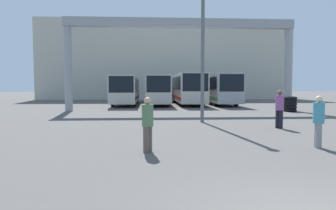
{
  "coord_description": "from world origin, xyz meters",
  "views": [
    {
      "loc": [
        -2.51,
        -4.11,
        2.06
      ],
      "look_at": [
        -0.84,
        23.14,
        0.3
      ],
      "focal_mm": 32.0,
      "sensor_mm": 36.0,
      "label": 1
    }
  ],
  "objects_px": {
    "pedestrian_near_center": "(279,108)",
    "tire_stack": "(290,104)",
    "pedestrian_far_center": "(319,120)",
    "bus_slot_2": "(187,87)",
    "pedestrian_near_right": "(148,123)",
    "bus_slot_1": "(157,88)",
    "bus_slot_3": "(219,88)",
    "traffic_cone": "(146,110)",
    "bus_slot_0": "(126,89)",
    "lamp_post": "(203,34)"
  },
  "relations": [
    {
      "from": "pedestrian_near_center",
      "to": "tire_stack",
      "type": "xyz_separation_m",
      "value": [
        4.92,
        9.1,
        -0.38
      ]
    },
    {
      "from": "pedestrian_far_center",
      "to": "bus_slot_2",
      "type": "bearing_deg",
      "value": -160.74
    },
    {
      "from": "pedestrian_near_right",
      "to": "tire_stack",
      "type": "height_order",
      "value": "pedestrian_near_right"
    },
    {
      "from": "bus_slot_1",
      "to": "bus_slot_3",
      "type": "distance_m",
      "value": 6.8
    },
    {
      "from": "bus_slot_2",
      "to": "traffic_cone",
      "type": "relative_size",
      "value": 20.35
    },
    {
      "from": "bus_slot_3",
      "to": "pedestrian_far_center",
      "type": "height_order",
      "value": "bus_slot_3"
    },
    {
      "from": "bus_slot_3",
      "to": "tire_stack",
      "type": "height_order",
      "value": "bus_slot_3"
    },
    {
      "from": "bus_slot_1",
      "to": "pedestrian_near_right",
      "type": "xyz_separation_m",
      "value": [
        -0.89,
        -23.83,
        -0.87
      ]
    },
    {
      "from": "bus_slot_0",
      "to": "pedestrian_far_center",
      "type": "xyz_separation_m",
      "value": [
        8.13,
        -22.91,
        -0.84
      ]
    },
    {
      "from": "bus_slot_0",
      "to": "pedestrian_near_center",
      "type": "relative_size",
      "value": 5.63
    },
    {
      "from": "bus_slot_2",
      "to": "bus_slot_3",
      "type": "height_order",
      "value": "bus_slot_2"
    },
    {
      "from": "pedestrian_near_right",
      "to": "traffic_cone",
      "type": "bearing_deg",
      "value": -142.92
    },
    {
      "from": "traffic_cone",
      "to": "tire_stack",
      "type": "relative_size",
      "value": 0.48
    },
    {
      "from": "bus_slot_0",
      "to": "pedestrian_near_right",
      "type": "distance_m",
      "value": 23.36
    },
    {
      "from": "bus_slot_0",
      "to": "lamp_post",
      "type": "xyz_separation_m",
      "value": [
        5.52,
        -15.75,
        3.15
      ]
    },
    {
      "from": "bus_slot_3",
      "to": "pedestrian_near_center",
      "type": "height_order",
      "value": "bus_slot_3"
    },
    {
      "from": "pedestrian_far_center",
      "to": "tire_stack",
      "type": "height_order",
      "value": "pedestrian_far_center"
    },
    {
      "from": "pedestrian_near_right",
      "to": "traffic_cone",
      "type": "relative_size",
      "value": 2.98
    },
    {
      "from": "pedestrian_far_center",
      "to": "bus_slot_0",
      "type": "bearing_deg",
      "value": -144.53
    },
    {
      "from": "bus_slot_2",
      "to": "pedestrian_near_center",
      "type": "relative_size",
      "value": 6.32
    },
    {
      "from": "bus_slot_1",
      "to": "lamp_post",
      "type": "bearing_deg",
      "value": -82.55
    },
    {
      "from": "bus_slot_3",
      "to": "bus_slot_1",
      "type": "bearing_deg",
      "value": 174.12
    },
    {
      "from": "pedestrian_near_center",
      "to": "traffic_cone",
      "type": "bearing_deg",
      "value": -172.41
    },
    {
      "from": "bus_slot_1",
      "to": "tire_stack",
      "type": "distance_m",
      "value": 14.38
    },
    {
      "from": "pedestrian_near_center",
      "to": "lamp_post",
      "type": "xyz_separation_m",
      "value": [
        -3.3,
        2.63,
        3.93
      ]
    },
    {
      "from": "bus_slot_2",
      "to": "bus_slot_1",
      "type": "bearing_deg",
      "value": -179.73
    },
    {
      "from": "bus_slot_2",
      "to": "pedestrian_far_center",
      "type": "relative_size",
      "value": 6.73
    },
    {
      "from": "bus_slot_3",
      "to": "lamp_post",
      "type": "bearing_deg",
      "value": -106.44
    },
    {
      "from": "bus_slot_3",
      "to": "lamp_post",
      "type": "relative_size",
      "value": 1.13
    },
    {
      "from": "bus_slot_0",
      "to": "bus_slot_2",
      "type": "xyz_separation_m",
      "value": [
        6.76,
        0.63,
        0.15
      ]
    },
    {
      "from": "bus_slot_0",
      "to": "bus_slot_3",
      "type": "relative_size",
      "value": 1.02
    },
    {
      "from": "bus_slot_0",
      "to": "traffic_cone",
      "type": "bearing_deg",
      "value": -77.62
    },
    {
      "from": "bus_slot_1",
      "to": "traffic_cone",
      "type": "relative_size",
      "value": 20.29
    },
    {
      "from": "bus_slot_2",
      "to": "pedestrian_near_right",
      "type": "bearing_deg",
      "value": -100.15
    },
    {
      "from": "traffic_cone",
      "to": "lamp_post",
      "type": "relative_size",
      "value": 0.06
    },
    {
      "from": "traffic_cone",
      "to": "lamp_post",
      "type": "bearing_deg",
      "value": -58.2
    },
    {
      "from": "bus_slot_3",
      "to": "pedestrian_near_right",
      "type": "distance_m",
      "value": 24.38
    },
    {
      "from": "pedestrian_far_center",
      "to": "tire_stack",
      "type": "relative_size",
      "value": 1.44
    },
    {
      "from": "pedestrian_far_center",
      "to": "pedestrian_near_right",
      "type": "bearing_deg",
      "value": -71.02
    },
    {
      "from": "pedestrian_near_right",
      "to": "traffic_cone",
      "type": "distance_m",
      "value": 12.64
    },
    {
      "from": "bus_slot_1",
      "to": "lamp_post",
      "type": "relative_size",
      "value": 1.28
    },
    {
      "from": "bus_slot_0",
      "to": "pedestrian_near_center",
      "type": "bearing_deg",
      "value": -64.35
    },
    {
      "from": "bus_slot_0",
      "to": "bus_slot_3",
      "type": "height_order",
      "value": "bus_slot_3"
    },
    {
      "from": "bus_slot_0",
      "to": "bus_slot_2",
      "type": "distance_m",
      "value": 6.79
    },
    {
      "from": "bus_slot_1",
      "to": "pedestrian_near_center",
      "type": "xyz_separation_m",
      "value": [
        5.44,
        -18.99,
        -0.8
      ]
    },
    {
      "from": "pedestrian_far_center",
      "to": "traffic_cone",
      "type": "bearing_deg",
      "value": -138.83
    },
    {
      "from": "pedestrian_near_center",
      "to": "pedestrian_far_center",
      "type": "bearing_deg",
      "value": -40.89
    },
    {
      "from": "pedestrian_near_center",
      "to": "bus_slot_3",
      "type": "bearing_deg",
      "value": 143.6
    },
    {
      "from": "bus_slot_3",
      "to": "pedestrian_near_right",
      "type": "relative_size",
      "value": 5.99
    },
    {
      "from": "bus_slot_1",
      "to": "bus_slot_3",
      "type": "height_order",
      "value": "bus_slot_3"
    }
  ]
}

